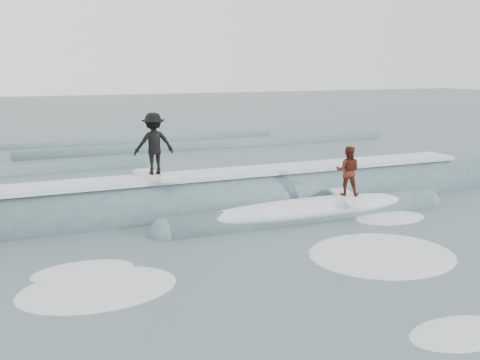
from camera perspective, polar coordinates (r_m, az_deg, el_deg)
name	(u,v)px	position (r m, az deg, el deg)	size (l,w,h in m)	color
ground	(310,259)	(13.10, 7.49, -8.40)	(160.00, 160.00, 0.00)	#3C5257
breaking_wave	(238,207)	(17.54, -0.24, -2.87)	(23.42, 3.91, 2.27)	#3D5C67
surfer_black	(154,146)	(16.56, -9.18, 3.65)	(1.22, 2.07, 1.98)	silver
surfer_red	(348,174)	(16.97, 11.41, 0.59)	(1.07, 2.07, 1.65)	white
whitewater	(308,267)	(12.65, 7.23, -9.14)	(12.76, 7.91, 0.10)	white
far_swells	(99,156)	(28.84, -14.81, 2.54)	(38.21, 8.65, 0.80)	#3D5C67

